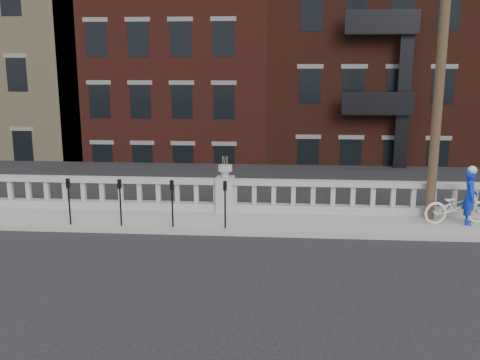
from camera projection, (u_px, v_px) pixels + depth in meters
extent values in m
plane|color=black|center=(208.00, 260.00, 13.07)|extent=(120.00, 120.00, 0.00)
cube|color=gray|center=(222.00, 222.00, 15.97)|extent=(32.00, 2.20, 0.15)
cube|color=gray|center=(225.00, 207.00, 16.86)|extent=(28.00, 0.34, 0.25)
cube|color=gray|center=(225.00, 182.00, 16.68)|extent=(28.00, 0.34, 0.16)
cube|color=gray|center=(225.00, 194.00, 16.77)|extent=(0.55, 0.55, 1.10)
cylinder|color=gray|center=(225.00, 174.00, 16.63)|extent=(0.24, 0.24, 0.20)
cylinder|color=gray|center=(225.00, 168.00, 16.59)|extent=(0.44, 0.44, 0.18)
cube|color=#605E59|center=(227.00, 283.00, 17.77)|extent=(36.00, 0.50, 5.15)
cube|color=black|center=(257.00, 202.00, 39.46)|extent=(80.00, 44.00, 0.50)
cube|color=#595651|center=(189.00, 254.00, 22.09)|extent=(16.00, 7.00, 4.00)
cube|color=#491B14|center=(187.00, 110.00, 32.39)|extent=(10.00, 14.00, 14.00)
cube|color=#3C1810|center=(355.00, 98.00, 31.47)|extent=(10.00, 14.00, 15.50)
cylinder|color=#422D1E|center=(442.00, 47.00, 15.01)|extent=(0.28, 0.28, 10.00)
cylinder|color=black|center=(69.00, 206.00, 15.34)|extent=(0.05, 0.05, 1.10)
cube|color=black|center=(68.00, 183.00, 15.20)|extent=(0.10, 0.08, 0.26)
cube|color=black|center=(67.00, 182.00, 15.15)|extent=(0.06, 0.01, 0.08)
cylinder|color=black|center=(121.00, 207.00, 15.23)|extent=(0.05, 0.05, 1.10)
cube|color=black|center=(119.00, 184.00, 15.08)|extent=(0.10, 0.08, 0.26)
cube|color=black|center=(119.00, 183.00, 15.03)|extent=(0.06, 0.01, 0.08)
cylinder|color=black|center=(172.00, 208.00, 15.11)|extent=(0.05, 0.05, 1.10)
cube|color=black|center=(172.00, 185.00, 14.97)|extent=(0.10, 0.08, 0.26)
cube|color=black|center=(171.00, 184.00, 14.92)|extent=(0.06, 0.01, 0.08)
cylinder|color=black|center=(225.00, 209.00, 15.00)|extent=(0.05, 0.05, 1.10)
cube|color=black|center=(225.00, 186.00, 14.86)|extent=(0.10, 0.08, 0.26)
cube|color=black|center=(225.00, 185.00, 14.80)|extent=(0.06, 0.01, 0.08)
imported|color=silver|center=(457.00, 206.00, 15.46)|extent=(2.03, 0.99, 1.02)
imported|color=#0C2EC0|center=(470.00, 197.00, 15.36)|extent=(0.51, 0.66, 1.61)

